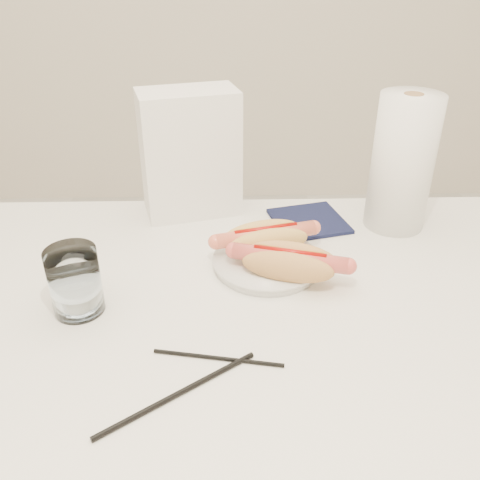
{
  "coord_description": "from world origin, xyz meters",
  "views": [
    {
      "loc": [
        -0.01,
        -0.68,
        1.28
      ],
      "look_at": [
        0.01,
        0.09,
        0.82
      ],
      "focal_mm": 38.73,
      "sensor_mm": 36.0,
      "label": 1
    }
  ],
  "objects_px": {
    "hotdog_right": "(289,262)",
    "napkin_box": "(190,154)",
    "plate": "(267,263)",
    "water_glass": "(75,281)",
    "paper_towel_roll": "(402,163)",
    "hotdog_left": "(266,238)",
    "table": "(235,333)"
  },
  "relations": [
    {
      "from": "table",
      "to": "plate",
      "type": "height_order",
      "value": "plate"
    },
    {
      "from": "water_glass",
      "to": "paper_towel_roll",
      "type": "relative_size",
      "value": 0.41
    },
    {
      "from": "napkin_box",
      "to": "water_glass",
      "type": "bearing_deg",
      "value": -129.8
    },
    {
      "from": "hotdog_left",
      "to": "water_glass",
      "type": "height_order",
      "value": "water_glass"
    },
    {
      "from": "plate",
      "to": "hotdog_right",
      "type": "distance_m",
      "value": 0.07
    },
    {
      "from": "table",
      "to": "paper_towel_roll",
      "type": "height_order",
      "value": "paper_towel_roll"
    },
    {
      "from": "napkin_box",
      "to": "hotdog_right",
      "type": "bearing_deg",
      "value": -72.06
    },
    {
      "from": "napkin_box",
      "to": "paper_towel_roll",
      "type": "relative_size",
      "value": 0.97
    },
    {
      "from": "hotdog_right",
      "to": "water_glass",
      "type": "distance_m",
      "value": 0.36
    },
    {
      "from": "table",
      "to": "water_glass",
      "type": "height_order",
      "value": "water_glass"
    },
    {
      "from": "hotdog_right",
      "to": "paper_towel_roll",
      "type": "distance_m",
      "value": 0.34
    },
    {
      "from": "hotdog_left",
      "to": "plate",
      "type": "bearing_deg",
      "value": -103.94
    },
    {
      "from": "table",
      "to": "napkin_box",
      "type": "height_order",
      "value": "napkin_box"
    },
    {
      "from": "table",
      "to": "hotdog_right",
      "type": "distance_m",
      "value": 0.15
    },
    {
      "from": "paper_towel_roll",
      "to": "napkin_box",
      "type": "bearing_deg",
      "value": 169.84
    },
    {
      "from": "hotdog_right",
      "to": "napkin_box",
      "type": "relative_size",
      "value": 0.75
    },
    {
      "from": "table",
      "to": "plate",
      "type": "xyz_separation_m",
      "value": [
        0.06,
        0.11,
        0.07
      ]
    },
    {
      "from": "plate",
      "to": "hotdog_right",
      "type": "xyz_separation_m",
      "value": [
        0.03,
        -0.05,
        0.03
      ]
    },
    {
      "from": "water_glass",
      "to": "napkin_box",
      "type": "distance_m",
      "value": 0.4
    },
    {
      "from": "plate",
      "to": "paper_towel_roll",
      "type": "height_order",
      "value": "paper_towel_roll"
    },
    {
      "from": "plate",
      "to": "hotdog_left",
      "type": "distance_m",
      "value": 0.05
    },
    {
      "from": "hotdog_left",
      "to": "hotdog_right",
      "type": "xyz_separation_m",
      "value": [
        0.04,
        -0.09,
        0.0
      ]
    },
    {
      "from": "plate",
      "to": "napkin_box",
      "type": "xyz_separation_m",
      "value": [
        -0.15,
        0.24,
        0.13
      ]
    },
    {
      "from": "hotdog_left",
      "to": "napkin_box",
      "type": "distance_m",
      "value": 0.27
    },
    {
      "from": "napkin_box",
      "to": "hotdog_left",
      "type": "bearing_deg",
      "value": -68.26
    },
    {
      "from": "table",
      "to": "water_glass",
      "type": "distance_m",
      "value": 0.28
    },
    {
      "from": "hotdog_right",
      "to": "napkin_box",
      "type": "distance_m",
      "value": 0.35
    },
    {
      "from": "plate",
      "to": "paper_towel_roll",
      "type": "bearing_deg",
      "value": 29.68
    },
    {
      "from": "hotdog_left",
      "to": "paper_towel_roll",
      "type": "distance_m",
      "value": 0.32
    },
    {
      "from": "napkin_box",
      "to": "paper_towel_roll",
      "type": "distance_m",
      "value": 0.43
    },
    {
      "from": "table",
      "to": "plate",
      "type": "distance_m",
      "value": 0.15
    },
    {
      "from": "napkin_box",
      "to": "paper_towel_roll",
      "type": "xyz_separation_m",
      "value": [
        0.43,
        -0.08,
        0.0
      ]
    }
  ]
}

